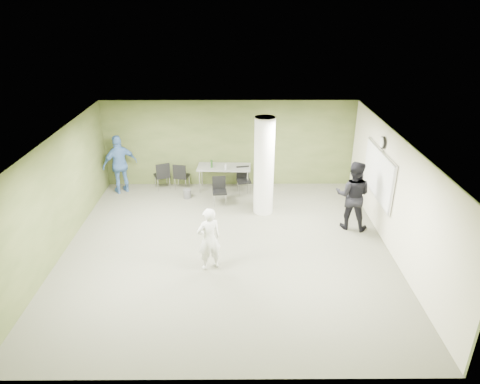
{
  "coord_description": "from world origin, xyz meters",
  "views": [
    {
      "loc": [
        0.27,
        -9.07,
        5.71
      ],
      "look_at": [
        0.33,
        1.0,
        1.08
      ],
      "focal_mm": 32.0,
      "sensor_mm": 36.0,
      "label": 1
    }
  ],
  "objects_px": {
    "chair_back_left": "(162,174)",
    "man_black": "(353,195)",
    "folding_table": "(224,168)",
    "woman_white": "(209,239)",
    "man_blue": "(120,164)"
  },
  "relations": [
    {
      "from": "woman_white",
      "to": "chair_back_left",
      "type": "bearing_deg",
      "value": -93.24
    },
    {
      "from": "folding_table",
      "to": "woman_white",
      "type": "height_order",
      "value": "woman_white"
    },
    {
      "from": "man_black",
      "to": "folding_table",
      "type": "bearing_deg",
      "value": -16.66
    },
    {
      "from": "chair_back_left",
      "to": "man_black",
      "type": "distance_m",
      "value": 6.0
    },
    {
      "from": "chair_back_left",
      "to": "woman_white",
      "type": "bearing_deg",
      "value": 89.02
    },
    {
      "from": "folding_table",
      "to": "man_black",
      "type": "distance_m",
      "value": 4.27
    },
    {
      "from": "man_black",
      "to": "man_blue",
      "type": "distance_m",
      "value": 7.09
    },
    {
      "from": "man_blue",
      "to": "woman_white",
      "type": "bearing_deg",
      "value": 92.86
    },
    {
      "from": "man_black",
      "to": "woman_white",
      "type": "bearing_deg",
      "value": 46.31
    },
    {
      "from": "woman_white",
      "to": "man_black",
      "type": "xyz_separation_m",
      "value": [
        3.67,
        1.89,
        0.18
      ]
    },
    {
      "from": "woman_white",
      "to": "man_blue",
      "type": "height_order",
      "value": "man_blue"
    },
    {
      "from": "chair_back_left",
      "to": "man_black",
      "type": "bearing_deg",
      "value": 132.41
    },
    {
      "from": "man_blue",
      "to": "folding_table",
      "type": "bearing_deg",
      "value": 149.92
    },
    {
      "from": "folding_table",
      "to": "woman_white",
      "type": "bearing_deg",
      "value": -90.25
    },
    {
      "from": "folding_table",
      "to": "chair_back_left",
      "type": "height_order",
      "value": "folding_table"
    }
  ]
}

